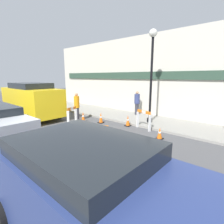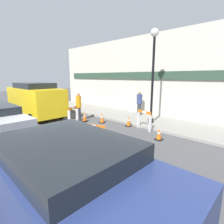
{
  "view_description": "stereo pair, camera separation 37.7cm",
  "coord_description": "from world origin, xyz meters",
  "px_view_note": "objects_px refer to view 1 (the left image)",
  "views": [
    {
      "loc": [
        7.11,
        -3.39,
        2.74
      ],
      "look_at": [
        1.47,
        2.98,
        1.0
      ],
      "focal_mm": 28.0,
      "sensor_mm": 36.0,
      "label": 1
    },
    {
      "loc": [
        7.39,
        -3.13,
        2.74
      ],
      "look_at": [
        1.47,
        2.98,
        1.0
      ],
      "focal_mm": 28.0,
      "sensor_mm": 36.0,
      "label": 2
    }
  ],
  "objects_px": {
    "person_worker": "(77,106)",
    "parked_car_2": "(84,186)",
    "person_pedestrian": "(137,102)",
    "work_van": "(32,99)",
    "streetlamp_post": "(152,64)"
  },
  "relations": [
    {
      "from": "streetlamp_post",
      "to": "parked_car_2",
      "type": "bearing_deg",
      "value": -68.2
    },
    {
      "from": "parked_car_2",
      "to": "work_van",
      "type": "xyz_separation_m",
      "value": [
        -9.59,
        3.49,
        0.27
      ]
    },
    {
      "from": "streetlamp_post",
      "to": "person_pedestrian",
      "type": "bearing_deg",
      "value": 144.22
    },
    {
      "from": "parked_car_2",
      "to": "work_van",
      "type": "bearing_deg",
      "value": 159.99
    },
    {
      "from": "streetlamp_post",
      "to": "person_worker",
      "type": "height_order",
      "value": "streetlamp_post"
    },
    {
      "from": "person_pedestrian",
      "to": "work_van",
      "type": "distance_m",
      "value": 7.07
    },
    {
      "from": "parked_car_2",
      "to": "person_pedestrian",
      "type": "bearing_deg",
      "value": 118.48
    },
    {
      "from": "parked_car_2",
      "to": "person_worker",
      "type": "bearing_deg",
      "value": 143.47
    },
    {
      "from": "person_worker",
      "to": "parked_car_2",
      "type": "relative_size",
      "value": 0.45
    },
    {
      "from": "person_pedestrian",
      "to": "parked_car_2",
      "type": "xyz_separation_m",
      "value": [
        4.62,
        -8.51,
        0.01
      ]
    },
    {
      "from": "streetlamp_post",
      "to": "parked_car_2",
      "type": "distance_m",
      "value": 8.2
    },
    {
      "from": "person_pedestrian",
      "to": "parked_car_2",
      "type": "distance_m",
      "value": 9.68
    },
    {
      "from": "person_worker",
      "to": "person_pedestrian",
      "type": "height_order",
      "value": "person_pedestrian"
    },
    {
      "from": "person_worker",
      "to": "parked_car_2",
      "type": "distance_m",
      "value": 8.28
    },
    {
      "from": "parked_car_2",
      "to": "streetlamp_post",
      "type": "bearing_deg",
      "value": 111.8
    }
  ]
}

